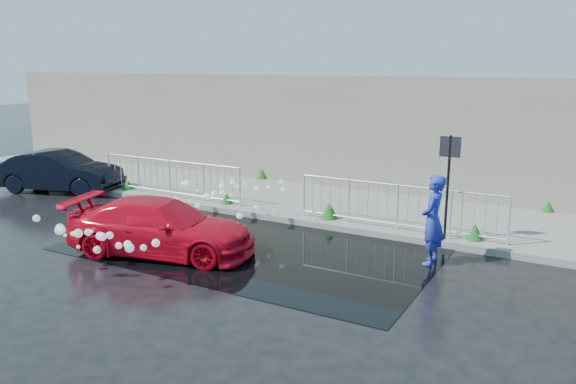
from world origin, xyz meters
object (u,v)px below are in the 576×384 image
sign_post (449,171)px  person (433,220)px  red_car (161,227)px  dark_car (59,171)px

sign_post → person: (0.05, -1.30, -0.80)m
red_car → dark_car: 7.57m
sign_post → red_car: 6.37m
dark_car → person: bearing=-110.7°
dark_car → person: (12.18, -0.80, 0.28)m
sign_post → dark_car: sign_post is taller
dark_car → red_car: bearing=-130.4°
sign_post → dark_car: (-12.13, -0.50, -1.07)m
red_car → dark_car: dark_car is taller
dark_car → sign_post: bearing=-104.6°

